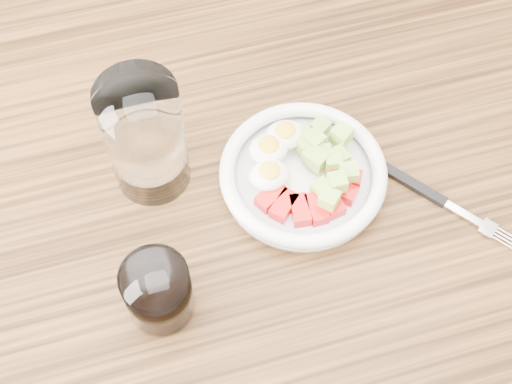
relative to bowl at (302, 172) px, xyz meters
The scene contains 6 objects.
ground 0.79m from the bowl, 152.77° to the right, with size 4.00×4.00×0.00m, color brown.
dining_table 0.13m from the bowl, 152.77° to the right, with size 1.50×0.90×0.77m.
bowl is the anchor object (origin of this frame).
fork 0.16m from the bowl, 24.83° to the right, with size 0.13×0.16×0.01m.
water_glass 0.19m from the bowl, 161.28° to the left, with size 0.09×0.09×0.16m, color white.
coffee_glass 0.23m from the bowl, 150.78° to the right, with size 0.07×0.07×0.08m.
Camera 1 is at (-0.12, -0.38, 1.53)m, focal length 50.00 mm.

